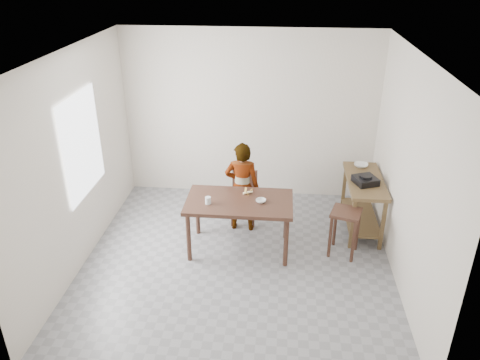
# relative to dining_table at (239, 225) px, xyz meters

# --- Properties ---
(floor) EXTENTS (4.00, 4.00, 0.04)m
(floor) POSITION_rel_dining_table_xyz_m (0.00, -0.30, -0.40)
(floor) COLOR gray
(floor) RESTS_ON ground
(ceiling) EXTENTS (4.00, 4.00, 0.04)m
(ceiling) POSITION_rel_dining_table_xyz_m (0.00, -0.30, 2.35)
(ceiling) COLOR white
(ceiling) RESTS_ON wall_back
(wall_back) EXTENTS (4.00, 0.04, 2.70)m
(wall_back) POSITION_rel_dining_table_xyz_m (0.00, 1.72, 0.98)
(wall_back) COLOR beige
(wall_back) RESTS_ON ground
(wall_front) EXTENTS (4.00, 0.04, 2.70)m
(wall_front) POSITION_rel_dining_table_xyz_m (0.00, -2.32, 0.98)
(wall_front) COLOR beige
(wall_front) RESTS_ON ground
(wall_left) EXTENTS (0.04, 4.00, 2.70)m
(wall_left) POSITION_rel_dining_table_xyz_m (-2.02, -0.30, 0.98)
(wall_left) COLOR beige
(wall_left) RESTS_ON ground
(wall_right) EXTENTS (0.04, 4.00, 2.70)m
(wall_right) POSITION_rel_dining_table_xyz_m (2.02, -0.30, 0.98)
(wall_right) COLOR beige
(wall_right) RESTS_ON ground
(window_pane) EXTENTS (0.02, 1.10, 1.30)m
(window_pane) POSITION_rel_dining_table_xyz_m (-1.97, -0.10, 1.12)
(window_pane) COLOR white
(window_pane) RESTS_ON wall_left
(dining_table) EXTENTS (1.40, 0.80, 0.75)m
(dining_table) POSITION_rel_dining_table_xyz_m (0.00, 0.00, 0.00)
(dining_table) COLOR #3F251A
(dining_table) RESTS_ON floor
(prep_counter) EXTENTS (0.50, 1.20, 0.80)m
(prep_counter) POSITION_rel_dining_table_xyz_m (1.72, 0.70, 0.03)
(prep_counter) COLOR brown
(prep_counter) RESTS_ON floor
(child) EXTENTS (0.50, 0.33, 1.35)m
(child) POSITION_rel_dining_table_xyz_m (-0.01, 0.53, 0.30)
(child) COLOR white
(child) RESTS_ON floor
(dining_chair) EXTENTS (0.38, 0.38, 0.77)m
(dining_chair) POSITION_rel_dining_table_xyz_m (-0.00, 0.73, 0.01)
(dining_chair) COLOR #3F251A
(dining_chair) RESTS_ON floor
(stool) EXTENTS (0.46, 0.46, 0.65)m
(stool) POSITION_rel_dining_table_xyz_m (1.40, 0.02, -0.05)
(stool) COLOR #3F251A
(stool) RESTS_ON floor
(glass_tumbler) EXTENTS (0.10, 0.10, 0.09)m
(glass_tumbler) POSITION_rel_dining_table_xyz_m (-0.39, -0.12, 0.42)
(glass_tumbler) COLOR silver
(glass_tumbler) RESTS_ON dining_table
(small_bowl) EXTENTS (0.16, 0.16, 0.04)m
(small_bowl) POSITION_rel_dining_table_xyz_m (0.28, -0.02, 0.40)
(small_bowl) COLOR silver
(small_bowl) RESTS_ON dining_table
(banana) EXTENTS (0.18, 0.15, 0.05)m
(banana) POSITION_rel_dining_table_xyz_m (0.10, 0.19, 0.40)
(banana) COLOR #E3CD58
(banana) RESTS_ON dining_table
(serving_bowl) EXTENTS (0.24, 0.24, 0.05)m
(serving_bowl) POSITION_rel_dining_table_xyz_m (1.71, 1.12, 0.45)
(serving_bowl) COLOR silver
(serving_bowl) RESTS_ON prep_counter
(gas_burner) EXTENTS (0.38, 0.38, 0.10)m
(gas_burner) POSITION_rel_dining_table_xyz_m (1.70, 0.56, 0.47)
(gas_burner) COLOR black
(gas_burner) RESTS_ON prep_counter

